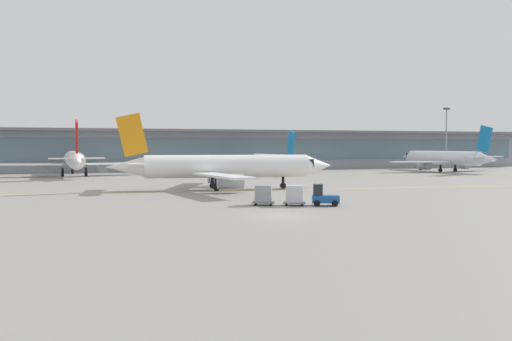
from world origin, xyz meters
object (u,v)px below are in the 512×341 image
object	(u,v)px
gate_airplane_2	(271,161)
apron_light_mast_1	(446,135)
baggage_tug	(323,197)
cargo_dolly_trailing	(264,194)
gate_airplane_1	(74,160)
gate_airplane_3	(444,158)
taxiing_regional_jet	(225,167)
cargo_dolly_lead	(294,195)

from	to	relation	value
gate_airplane_2	apron_light_mast_1	xyz separation A→B (m)	(51.53, 11.90, 5.85)
baggage_tug	apron_light_mast_1	distance (m)	95.85
cargo_dolly_trailing	apron_light_mast_1	xyz separation A→B (m)	(70.74, 67.47, 7.44)
gate_airplane_2	baggage_tug	xyz separation A→B (m)	(-13.86, -57.78, -1.75)
baggage_tug	cargo_dolly_trailing	xyz separation A→B (m)	(-5.35, 2.20, 0.16)
gate_airplane_1	gate_airplane_2	distance (m)	39.26
gate_airplane_3	taxiing_regional_jet	distance (m)	67.15
taxiing_regional_jet	apron_light_mast_1	distance (m)	85.62
gate_airplane_1	gate_airplane_2	world-z (taller)	gate_airplane_1
cargo_dolly_trailing	gate_airplane_1	bearing A→B (deg)	131.53
taxiing_regional_jet	apron_light_mast_1	xyz separation A→B (m)	(70.21, 48.69, 5.50)
gate_airplane_3	cargo_dolly_trailing	bearing A→B (deg)	127.41
gate_airplane_3	baggage_tug	xyz separation A→B (m)	(-53.47, -54.32, -2.11)
gate_airplane_2	cargo_dolly_lead	distance (m)	59.07
taxiing_regional_jet	cargo_dolly_lead	distance (m)	20.14
gate_airplane_2	cargo_dolly_trailing	xyz separation A→B (m)	(-19.21, -55.58, -1.59)
cargo_dolly_lead	apron_light_mast_1	distance (m)	96.86
cargo_dolly_trailing	apron_light_mast_1	world-z (taller)	apron_light_mast_1
taxiing_regional_jet	cargo_dolly_trailing	world-z (taller)	taxiing_regional_jet
gate_airplane_1	cargo_dolly_trailing	size ratio (longest dim) A/B	12.18
cargo_dolly_trailing	apron_light_mast_1	size ratio (longest dim) A/B	0.16
cargo_dolly_trailing	baggage_tug	bearing A→B (deg)	-0.00
taxiing_regional_jet	baggage_tug	distance (m)	21.63
gate_airplane_2	gate_airplane_3	xyz separation A→B (m)	(39.61, -3.46, 0.36)
apron_light_mast_1	cargo_dolly_trailing	bearing A→B (deg)	-136.35
gate_airplane_3	gate_airplane_1	bearing A→B (deg)	81.93
gate_airplane_1	baggage_tug	distance (m)	64.94
baggage_tug	apron_light_mast_1	size ratio (longest dim) A/B	0.19
gate_airplane_3	cargo_dolly_lead	distance (m)	77.34
cargo_dolly_lead	cargo_dolly_trailing	bearing A→B (deg)	-180.00
gate_airplane_1	gate_airplane_2	xyz separation A→B (m)	(39.21, -1.97, -0.44)
gate_airplane_2	gate_airplane_3	size ratio (longest dim) A/B	0.88
gate_airplane_2	gate_airplane_3	bearing A→B (deg)	-97.55
taxiing_regional_jet	cargo_dolly_trailing	xyz separation A→B (m)	(-0.53, -18.78, -1.93)
gate_airplane_3	cargo_dolly_trailing	size ratio (longest dim) A/B	11.86
gate_airplane_3	baggage_tug	size ratio (longest dim) A/B	10.30
gate_airplane_1	gate_airplane_3	distance (m)	79.01
cargo_dolly_lead	apron_light_mast_1	world-z (taller)	apron_light_mast_1
gate_airplane_3	baggage_tug	world-z (taller)	gate_airplane_3
gate_airplane_2	gate_airplane_3	world-z (taller)	gate_airplane_3
taxiing_regional_jet	apron_light_mast_1	bearing A→B (deg)	39.72
gate_airplane_1	gate_airplane_3	world-z (taller)	gate_airplane_1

